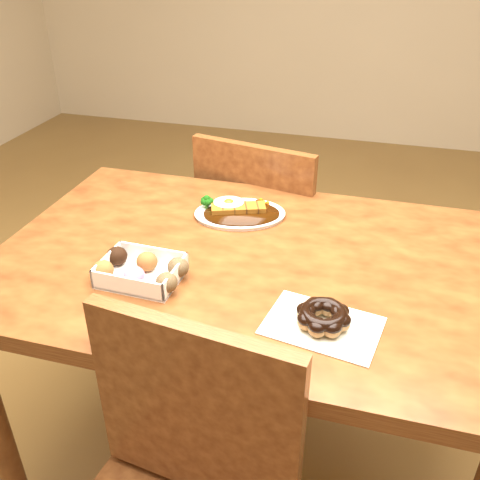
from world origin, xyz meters
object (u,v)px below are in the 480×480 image
(donut_box, at_px, (141,270))
(pon_de_ring, at_px, (323,317))
(chair_far, at_px, (267,241))
(katsu_curry_plate, at_px, (238,211))
(table, at_px, (248,291))

(donut_box, xyz_separation_m, pon_de_ring, (0.41, -0.05, -0.00))
(pon_de_ring, bearing_deg, chair_far, 110.46)
(katsu_curry_plate, distance_m, pon_de_ring, 0.49)
(chair_far, relative_size, katsu_curry_plate, 3.13)
(table, xyz_separation_m, katsu_curry_plate, (-0.08, 0.20, 0.11))
(table, xyz_separation_m, chair_far, (-0.07, 0.54, -0.17))
(table, bearing_deg, donut_box, -143.28)
(chair_far, distance_m, pon_de_ring, 0.84)
(donut_box, height_order, pon_de_ring, donut_box)
(table, bearing_deg, chair_far, 97.61)
(chair_far, xyz_separation_m, katsu_curry_plate, (-0.01, -0.34, 0.28))
(chair_far, relative_size, donut_box, 4.32)
(chair_far, distance_m, donut_box, 0.76)
(donut_box, bearing_deg, pon_de_ring, -7.55)
(chair_far, xyz_separation_m, donut_box, (-0.13, -0.69, 0.30))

